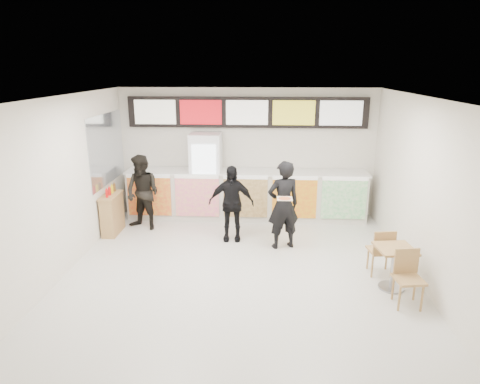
# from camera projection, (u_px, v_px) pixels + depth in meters

# --- Properties ---
(floor) EXTENTS (7.00, 7.00, 0.00)m
(floor) POSITION_uv_depth(u_px,v_px,m) (238.00, 280.00, 7.21)
(floor) COLOR beige
(floor) RESTS_ON ground
(ceiling) EXTENTS (7.00, 7.00, 0.00)m
(ceiling) POSITION_uv_depth(u_px,v_px,m) (238.00, 99.00, 6.36)
(ceiling) COLOR white
(ceiling) RESTS_ON wall_back
(wall_back) EXTENTS (6.00, 0.00, 6.00)m
(wall_back) POSITION_uv_depth(u_px,v_px,m) (247.00, 152.00, 10.14)
(wall_back) COLOR silver
(wall_back) RESTS_ON floor
(wall_left) EXTENTS (0.00, 7.00, 7.00)m
(wall_left) POSITION_uv_depth(u_px,v_px,m) (54.00, 192.00, 6.95)
(wall_left) COLOR silver
(wall_left) RESTS_ON floor
(wall_right) EXTENTS (0.00, 7.00, 7.00)m
(wall_right) POSITION_uv_depth(u_px,v_px,m) (431.00, 198.00, 6.62)
(wall_right) COLOR silver
(wall_right) RESTS_ON floor
(service_counter) EXTENTS (5.56, 0.77, 1.14)m
(service_counter) POSITION_uv_depth(u_px,v_px,m) (246.00, 195.00, 10.01)
(service_counter) COLOR silver
(service_counter) RESTS_ON floor
(menu_board) EXTENTS (5.50, 0.14, 0.70)m
(menu_board) POSITION_uv_depth(u_px,v_px,m) (247.00, 112.00, 9.79)
(menu_board) COLOR black
(menu_board) RESTS_ON wall_back
(drinks_fridge) EXTENTS (0.70, 0.67, 2.00)m
(drinks_fridge) POSITION_uv_depth(u_px,v_px,m) (206.00, 176.00, 9.95)
(drinks_fridge) COLOR white
(drinks_fridge) RESTS_ON floor
(mirror_panel) EXTENTS (0.01, 2.00, 1.50)m
(mirror_panel) POSITION_uv_depth(u_px,v_px,m) (107.00, 149.00, 9.22)
(mirror_panel) COLOR #B2B7BF
(mirror_panel) RESTS_ON wall_left
(customer_main) EXTENTS (0.74, 0.60, 1.76)m
(customer_main) POSITION_uv_depth(u_px,v_px,m) (283.00, 205.00, 8.28)
(customer_main) COLOR black
(customer_main) RESTS_ON floor
(customer_left) EXTENTS (0.98, 0.89, 1.65)m
(customer_left) POSITION_uv_depth(u_px,v_px,m) (143.00, 193.00, 9.27)
(customer_left) COLOR black
(customer_left) RESTS_ON floor
(customer_mid) EXTENTS (0.93, 0.40, 1.57)m
(customer_mid) POSITION_uv_depth(u_px,v_px,m) (231.00, 203.00, 8.68)
(customer_mid) COLOR black
(customer_mid) RESTS_ON floor
(pizza_slice) EXTENTS (0.36, 0.36, 0.02)m
(pizza_slice) POSITION_uv_depth(u_px,v_px,m) (285.00, 198.00, 7.77)
(pizza_slice) COLOR beige
(pizza_slice) RESTS_ON customer_main
(cafe_table) EXTENTS (0.64, 1.49, 0.85)m
(cafe_table) POSITION_uv_depth(u_px,v_px,m) (394.00, 260.00, 6.81)
(cafe_table) COLOR tan
(cafe_table) RESTS_ON floor
(condiment_ledge) EXTENTS (0.31, 0.77, 1.03)m
(condiment_ledge) POSITION_uv_depth(u_px,v_px,m) (112.00, 213.00, 9.13)
(condiment_ledge) COLOR tan
(condiment_ledge) RESTS_ON floor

